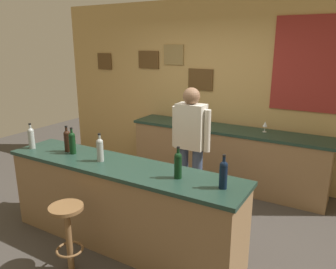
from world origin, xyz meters
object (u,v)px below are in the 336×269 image
bar_stool (68,227)px  wine_bottle_f (223,173)px  wine_glass_a (204,118)px  wine_bottle_b (67,140)px  wine_bottle_e (178,164)px  wine_bottle_a (31,137)px  wine_bottle_c (72,142)px  bartender (191,142)px  wine_bottle_d (100,149)px  wine_glass_b (265,124)px

bar_stool → wine_bottle_f: size_ratio=2.22×
wine_glass_a → wine_bottle_b: bearing=-112.0°
bar_stool → wine_bottle_e: wine_bottle_e is taller
wine_bottle_a → wine_glass_a: size_ratio=1.97×
bar_stool → wine_bottle_c: 1.00m
bartender → bar_stool: 1.77m
wine_bottle_c → wine_glass_a: bearing=70.9°
wine_bottle_b → wine_bottle_e: (1.47, -0.03, 0.00)m
wine_bottle_f → wine_bottle_e: bearing=-179.7°
wine_bottle_f → wine_bottle_d: bearing=-179.1°
bartender → wine_bottle_f: 1.33m
bartender → wine_bottle_e: bartender is taller
bar_stool → wine_bottle_a: size_ratio=2.22×
wine_bottle_e → wine_bottle_f: 0.44m
wine_bottle_d → wine_bottle_e: same height
bartender → wine_bottle_e: bearing=-69.5°
wine_bottle_a → wine_bottle_e: bearing=2.9°
wine_bottle_e → wine_glass_a: wine_bottle_e is taller
wine_bottle_d → wine_bottle_e: (0.93, 0.02, 0.00)m
bartender → wine_bottle_d: size_ratio=5.29×
wine_bottle_c → wine_bottle_b: bearing=166.7°
bar_stool → wine_bottle_f: 1.54m
wine_bottle_e → wine_bottle_f: size_ratio=1.00×
wine_bottle_f → wine_glass_b: wine_bottle_f is taller
bar_stool → wine_glass_b: wine_glass_b is taller
wine_glass_a → wine_bottle_e: bearing=-72.1°
wine_bottle_d → wine_bottle_e: bearing=1.3°
wine_bottle_b → bartender: bearing=42.7°
wine_bottle_d → wine_bottle_e: size_ratio=1.00×
bartender → wine_bottle_d: 1.19m
bar_stool → wine_bottle_b: 1.08m
bartender → bar_stool: bearing=-105.5°
bartender → wine_bottle_b: 1.48m
wine_bottle_b → wine_glass_a: 2.17m
wine_bottle_f → wine_glass_a: wine_bottle_f is taller
wine_glass_a → bar_stool: bearing=-94.0°
bar_stool → wine_bottle_d: size_ratio=2.22×
wine_bottle_a → wine_bottle_e: same height
bar_stool → wine_bottle_d: (-0.08, 0.59, 0.60)m
bartender → wine_bottle_e: 1.11m
wine_bottle_c → wine_bottle_a: bearing=-169.4°
wine_bottle_d → wine_bottle_f: size_ratio=1.00×
wine_bottle_f → bar_stool: bearing=-154.5°
bar_stool → wine_bottle_f: bearing=25.5°
wine_bottle_f → wine_glass_b: size_ratio=1.97×
wine_bottle_d → wine_glass_a: (0.27, 2.06, -0.05)m
wine_bottle_b → wine_bottle_f: 1.92m
wine_bottle_b → wine_bottle_e: 1.47m
bar_stool → wine_bottle_e: 1.20m
wine_bottle_a → wine_bottle_c: bearing=10.6°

